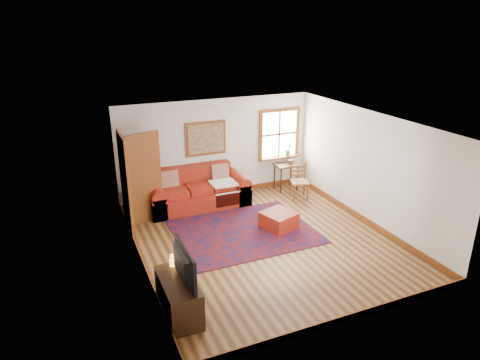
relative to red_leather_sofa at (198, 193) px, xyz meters
name	(u,v)px	position (x,y,z in m)	size (l,w,h in m)	color
ground	(264,241)	(0.70, -2.28, -0.32)	(5.50, 5.50, 0.00)	#452712
room_envelope	(266,165)	(0.70, -2.26, 1.34)	(5.04, 5.54, 2.52)	silver
window	(280,139)	(2.48, 0.42, 1.00)	(1.18, 0.20, 1.38)	white
doorway	(136,180)	(-1.51, -0.50, 0.75)	(0.89, 1.08, 2.14)	black
framed_artwork	(206,138)	(0.40, 0.43, 1.23)	(1.05, 0.07, 0.85)	brown
persian_rug	(244,231)	(0.48, -1.74, -0.31)	(2.90, 2.32, 0.02)	#5F0E0D
red_leather_sofa	(198,193)	(0.00, 0.00, 0.00)	(2.43, 1.00, 0.95)	maroon
red_ottoman	(279,220)	(1.25, -1.87, -0.13)	(0.65, 0.65, 0.37)	maroon
side_table	(286,169)	(2.49, 0.08, 0.28)	(0.59, 0.45, 0.71)	#331E11
ladder_back_chair	(299,180)	(2.53, -0.53, 0.17)	(0.51, 0.50, 0.89)	tan
media_cabinet	(179,297)	(-1.54, -3.84, -0.01)	(0.49, 1.09, 0.60)	#331E11
television	(179,265)	(-1.52, -3.88, 0.57)	(0.99, 0.13, 0.57)	black
candle_hurricane	(173,261)	(-1.49, -3.40, 0.37)	(0.12, 0.12, 0.18)	silver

